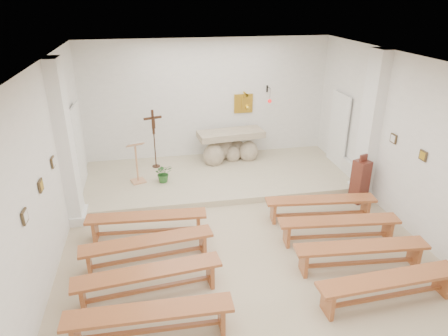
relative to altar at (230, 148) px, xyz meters
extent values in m
cube|color=#CAB391|center=(-0.54, -4.40, -0.52)|extent=(7.00, 10.00, 0.00)
cube|color=white|center=(-4.03, -4.40, 1.23)|extent=(0.02, 10.00, 3.50)
cube|color=white|center=(2.95, -4.40, 1.23)|extent=(0.02, 10.00, 3.50)
cube|color=white|center=(-0.54, 0.59, 1.23)|extent=(7.00, 0.02, 3.50)
cube|color=silver|center=(-0.54, -4.40, 2.97)|extent=(7.00, 10.00, 0.02)
cube|color=#BAAC8F|center=(-0.54, -0.90, -0.44)|extent=(6.98, 3.00, 0.15)
cube|color=white|center=(-3.91, -2.40, 1.23)|extent=(0.26, 0.55, 3.50)
cube|color=white|center=(2.83, -2.40, 1.23)|extent=(0.26, 0.55, 3.50)
cube|color=gold|center=(0.51, 0.56, 1.13)|extent=(0.55, 0.04, 0.55)
cube|color=black|center=(1.21, 0.57, 1.53)|extent=(0.04, 0.02, 0.20)
cylinder|color=black|center=(1.21, 0.42, 1.60)|extent=(0.02, 0.30, 0.02)
cylinder|color=black|center=(1.21, 0.27, 1.43)|extent=(0.01, 0.01, 0.34)
sphere|color=red|center=(1.21, 0.27, 1.24)|extent=(0.11, 0.11, 0.11)
cube|color=#43331D|center=(-4.01, -5.20, 1.20)|extent=(0.03, 0.20, 0.20)
cube|color=#43331D|center=(-4.01, -4.20, 1.20)|extent=(0.03, 0.20, 0.20)
cube|color=#43331D|center=(-4.01, -3.20, 1.20)|extent=(0.03, 0.20, 0.20)
cube|color=#43331D|center=(2.93, -4.20, 1.20)|extent=(0.03, 0.20, 0.20)
cube|color=#43331D|center=(2.93, -3.20, 1.20)|extent=(0.03, 0.20, 0.20)
cube|color=silver|center=(-3.97, -1.70, -0.25)|extent=(0.10, 0.85, 0.52)
cube|color=silver|center=(2.89, -1.70, -0.25)|extent=(0.10, 0.85, 0.52)
ellipsoid|color=#BCAB90|center=(-0.51, -0.21, -0.11)|extent=(0.60, 0.51, 0.68)
ellipsoid|color=#BCAB90|center=(0.53, -0.06, -0.13)|extent=(0.56, 0.48, 0.64)
ellipsoid|color=#BCAB90|center=(-0.15, 0.16, -0.09)|extent=(0.64, 0.54, 0.60)
ellipsoid|color=#BCAB90|center=(0.25, 0.18, -0.15)|extent=(0.52, 0.44, 0.56)
ellipsoid|color=#BCAB90|center=(0.08, -0.04, -0.18)|extent=(0.44, 0.37, 0.52)
cube|color=#BCAB90|center=(0.02, 0.00, 0.41)|extent=(1.92, 0.92, 0.18)
cube|color=tan|center=(-2.60, -1.00, -0.35)|extent=(0.43, 0.43, 0.04)
cylinder|color=tan|center=(-2.60, -1.00, 0.11)|extent=(0.05, 0.05, 0.96)
cube|color=tan|center=(-2.60, -1.02, 0.64)|extent=(0.48, 0.40, 0.16)
cube|color=silver|center=(-2.58, -1.05, 0.69)|extent=(0.40, 0.33, 0.12)
cylinder|color=#382211|center=(-2.12, -0.10, -0.35)|extent=(0.21, 0.21, 0.03)
cylinder|color=#382211|center=(-2.12, -0.10, 0.12)|extent=(0.03, 0.03, 0.98)
cube|color=#382211|center=(-2.12, -0.10, 0.92)|extent=(0.07, 0.06, 0.67)
cube|color=#382211|center=(-2.12, -0.10, 1.04)|extent=(0.48, 0.19, 0.06)
cube|color=#382211|center=(-2.11, -0.12, 0.90)|extent=(0.10, 0.06, 0.28)
imported|color=#285F26|center=(-1.95, -1.12, -0.13)|extent=(0.49, 0.44, 0.48)
cube|color=#562318|center=(2.56, -2.77, 0.01)|extent=(0.41, 0.41, 1.05)
cube|color=#562318|center=(2.56, -2.77, 0.60)|extent=(0.21, 0.11, 0.17)
cube|color=#AD5E32|center=(-2.40, -3.36, -0.04)|extent=(2.41, 0.55, 0.05)
cube|color=#AD5E32|center=(-3.43, -3.29, -0.29)|extent=(0.09, 0.35, 0.46)
cube|color=#AD5E32|center=(-1.37, -3.44, -0.29)|extent=(0.09, 0.35, 0.46)
cube|color=#AD5E32|center=(-2.40, -3.36, -0.39)|extent=(2.01, 0.21, 0.05)
cube|color=#AD5E32|center=(1.32, -3.36, -0.04)|extent=(2.42, 0.64, 0.05)
cube|color=#AD5E32|center=(0.29, -3.25, -0.29)|extent=(0.10, 0.35, 0.46)
cube|color=#AD5E32|center=(2.35, -3.48, -0.29)|extent=(0.10, 0.35, 0.46)
cube|color=#AD5E32|center=(1.32, -3.36, -0.39)|extent=(2.01, 0.29, 0.05)
cube|color=#AD5E32|center=(-2.40, -4.25, -0.04)|extent=(2.42, 0.65, 0.05)
cube|color=#AD5E32|center=(-3.43, -4.37, -0.29)|extent=(0.10, 0.35, 0.46)
cube|color=#AD5E32|center=(-1.38, -4.14, -0.29)|extent=(0.10, 0.35, 0.46)
cube|color=#AD5E32|center=(-2.40, -4.25, -0.39)|extent=(2.01, 0.29, 0.05)
cube|color=#AD5E32|center=(1.32, -4.25, -0.04)|extent=(2.42, 0.63, 0.05)
cube|color=#AD5E32|center=(0.29, -4.15, -0.29)|extent=(0.10, 0.35, 0.46)
cube|color=#AD5E32|center=(2.35, -4.36, -0.29)|extent=(0.10, 0.35, 0.46)
cube|color=#AD5E32|center=(1.32, -4.25, -0.39)|extent=(2.01, 0.27, 0.05)
cube|color=#AD5E32|center=(-2.40, -5.14, -0.04)|extent=(2.42, 0.63, 0.05)
cube|color=#AD5E32|center=(-3.43, -5.25, -0.29)|extent=(0.10, 0.35, 0.46)
cube|color=#AD5E32|center=(-1.38, -5.03, -0.29)|extent=(0.10, 0.35, 0.46)
cube|color=#AD5E32|center=(-2.40, -5.14, -0.39)|extent=(2.01, 0.28, 0.05)
cube|color=#AD5E32|center=(1.32, -5.14, -0.04)|extent=(2.42, 0.57, 0.05)
cube|color=#AD5E32|center=(0.29, -5.06, -0.29)|extent=(0.09, 0.35, 0.46)
cube|color=#AD5E32|center=(2.35, -5.23, -0.29)|extent=(0.09, 0.35, 0.46)
cube|color=#AD5E32|center=(1.32, -5.14, -0.39)|extent=(2.01, 0.23, 0.05)
cube|color=#AD5E32|center=(-2.40, -6.03, -0.04)|extent=(2.40, 0.43, 0.05)
cube|color=#AD5E32|center=(-3.44, -6.01, -0.29)|extent=(0.07, 0.35, 0.46)
cube|color=#AD5E32|center=(-1.37, -6.05, -0.29)|extent=(0.07, 0.35, 0.46)
cube|color=#AD5E32|center=(-2.40, -6.03, -0.39)|extent=(2.01, 0.11, 0.05)
cube|color=#AD5E32|center=(1.32, -6.03, -0.04)|extent=(2.41, 0.49, 0.05)
cube|color=#AD5E32|center=(0.29, -6.08, -0.29)|extent=(0.08, 0.35, 0.46)
cube|color=#AD5E32|center=(2.35, -5.98, -0.29)|extent=(0.08, 0.35, 0.46)
cube|color=#AD5E32|center=(1.32, -6.03, -0.39)|extent=(2.01, 0.15, 0.05)
camera|label=1|loc=(-2.18, -10.47, 4.07)|focal=32.00mm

